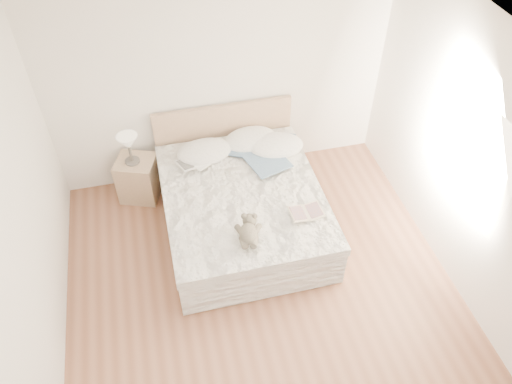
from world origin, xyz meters
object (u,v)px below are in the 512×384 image
bed (242,205)px  childrens_book (306,213)px  nightstand (139,178)px  table_lamp (128,144)px  teddy_bear (248,238)px  photo_book (193,164)px

bed → childrens_book: 0.87m
bed → childrens_book: (0.57, -0.57, 0.32)m
nightstand → table_lamp: 0.55m
teddy_bear → photo_book: bearing=116.9°
photo_book → teddy_bear: teddy_bear is taller
nightstand → table_lamp: size_ratio=1.47×
childrens_book → bed: bearing=131.5°
childrens_book → teddy_bear: bearing=-166.0°
nightstand → photo_book: (0.65, -0.29, 0.35)m
bed → table_lamp: bearing=146.5°
photo_book → childrens_book: bearing=-69.1°
bed → teddy_bear: (-0.10, -0.78, 0.34)m
table_lamp → childrens_book: bearing=-37.8°
teddy_bear → nightstand: bearing=134.0°
nightstand → teddy_bear: size_ratio=1.67×
bed → nightstand: size_ratio=3.83×
nightstand → teddy_bear: bearing=-56.5°
table_lamp → childrens_book: size_ratio=1.07×
photo_book → teddy_bear: 1.30m
bed → photo_book: bed is taller
childrens_book → teddy_bear: size_ratio=1.06×
nightstand → childrens_book: size_ratio=1.57×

